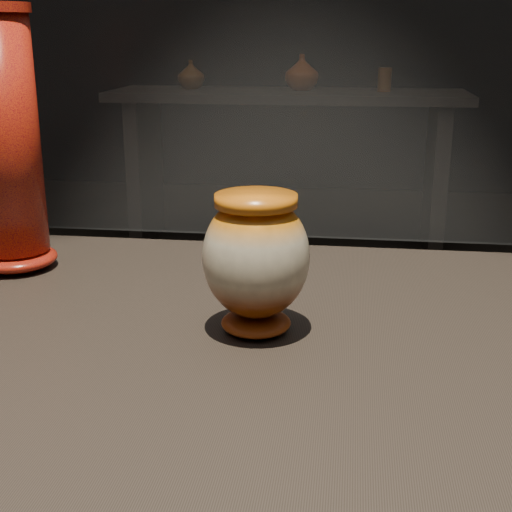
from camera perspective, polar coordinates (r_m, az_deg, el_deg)
The scene contains 6 objects.
main_vase at distance 0.79m, azimuth 0.00°, elevation -0.20°, with size 0.13×0.13×0.16m.
tall_vase at distance 1.05m, azimuth -19.45°, elevation 8.27°, with size 0.12×0.12×0.36m.
back_shelf at distance 4.15m, azimuth 2.50°, elevation 9.43°, with size 2.00×0.60×0.90m.
back_vase_left at distance 4.24m, azimuth -5.23°, elevation 14.25°, with size 0.16×0.16×0.16m, color brown.
back_vase_mid at distance 4.15m, azimuth 3.68°, elevation 14.46°, with size 0.19×0.19×0.20m, color #682909.
back_vase_right at distance 4.11m, azimuth 10.24°, elevation 13.72°, with size 0.07×0.07×0.13m, color brown.
Camera 1 is at (0.16, -0.69, 1.23)m, focal length 50.00 mm.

